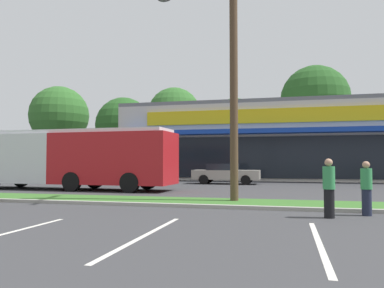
{
  "coord_description": "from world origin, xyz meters",
  "views": [
    {
      "loc": [
        6.57,
        0.15,
        1.58
      ],
      "look_at": [
        2.09,
        18.1,
        2.39
      ],
      "focal_mm": 35.91,
      "sensor_mm": 36.0,
      "label": 1
    }
  ],
  "objects_px": {
    "city_bus": "(70,157)",
    "car_1": "(226,173)",
    "pedestrian_near_bench": "(329,188)",
    "utility_pole": "(230,48)",
    "pedestrian_by_pole": "(366,188)",
    "car_3": "(9,171)"
  },
  "relations": [
    {
      "from": "utility_pole",
      "to": "pedestrian_by_pole",
      "type": "relative_size",
      "value": 6.97
    },
    {
      "from": "utility_pole",
      "to": "car_1",
      "type": "xyz_separation_m",
      "value": [
        -2.08,
        11.96,
        -5.1
      ]
    },
    {
      "from": "city_bus",
      "to": "car_1",
      "type": "bearing_deg",
      "value": -135.47
    },
    {
      "from": "pedestrian_near_bench",
      "to": "pedestrian_by_pole",
      "type": "bearing_deg",
      "value": 33.38
    },
    {
      "from": "car_3",
      "to": "pedestrian_by_pole",
      "type": "height_order",
      "value": "pedestrian_by_pole"
    },
    {
      "from": "utility_pole",
      "to": "pedestrian_by_pole",
      "type": "xyz_separation_m",
      "value": [
        4.25,
        -2.09,
        -5.03
      ]
    },
    {
      "from": "utility_pole",
      "to": "car_3",
      "type": "height_order",
      "value": "utility_pole"
    },
    {
      "from": "pedestrian_near_bench",
      "to": "city_bus",
      "type": "bearing_deg",
      "value": 148.51
    },
    {
      "from": "city_bus",
      "to": "pedestrian_near_bench",
      "type": "distance_m",
      "value": 14.96
    },
    {
      "from": "utility_pole",
      "to": "car_1",
      "type": "bearing_deg",
      "value": 99.86
    },
    {
      "from": "pedestrian_near_bench",
      "to": "pedestrian_by_pole",
      "type": "relative_size",
      "value": 1.05
    },
    {
      "from": "pedestrian_near_bench",
      "to": "car_1",
      "type": "bearing_deg",
      "value": 109.0
    },
    {
      "from": "car_1",
      "to": "pedestrian_by_pole",
      "type": "bearing_deg",
      "value": -65.76
    },
    {
      "from": "car_1",
      "to": "pedestrian_near_bench",
      "type": "bearing_deg",
      "value": -70.53
    },
    {
      "from": "car_1",
      "to": "city_bus",
      "type": "bearing_deg",
      "value": -136.8
    },
    {
      "from": "car_3",
      "to": "pedestrian_near_bench",
      "type": "relative_size",
      "value": 2.82
    },
    {
      "from": "utility_pole",
      "to": "car_1",
      "type": "relative_size",
      "value": 2.42
    },
    {
      "from": "utility_pole",
      "to": "city_bus",
      "type": "distance_m",
      "value": 11.53
    },
    {
      "from": "city_bus",
      "to": "utility_pole",
      "type": "bearing_deg",
      "value": 154.57
    },
    {
      "from": "car_1",
      "to": "car_3",
      "type": "relative_size",
      "value": 0.98
    },
    {
      "from": "car_1",
      "to": "car_3",
      "type": "xyz_separation_m",
      "value": [
        -16.95,
        -0.48,
        0.08
      ]
    },
    {
      "from": "pedestrian_by_pole",
      "to": "utility_pole",
      "type": "bearing_deg",
      "value": 58.22
    }
  ]
}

